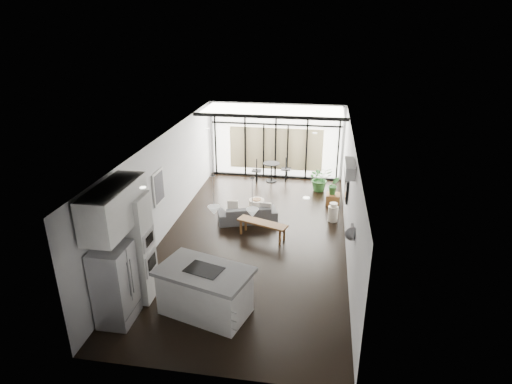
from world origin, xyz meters
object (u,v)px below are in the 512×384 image
(pouf, at_px, (257,205))
(island, at_px, (205,291))
(console_bench, at_px, (262,229))
(fridge, at_px, (115,285))
(tv, at_px, (347,186))
(sofa, at_px, (247,211))
(milk_can, at_px, (333,212))

(pouf, bearing_deg, island, -92.89)
(island, xyz_separation_m, console_bench, (0.68, 3.42, -0.28))
(fridge, distance_m, tv, 6.70)
(console_bench, xyz_separation_m, tv, (2.25, 0.93, 1.07))
(sofa, relative_size, console_bench, 1.21)
(sofa, height_order, pouf, sofa)
(fridge, distance_m, sofa, 5.17)
(fridge, bearing_deg, tv, 46.51)
(fridge, relative_size, milk_can, 2.82)
(pouf, distance_m, tv, 2.98)
(fridge, xyz_separation_m, tv, (4.60, 4.85, 0.47))
(milk_can, bearing_deg, sofa, -170.49)
(fridge, relative_size, tv, 1.51)
(milk_can, bearing_deg, tv, -53.27)
(console_bench, xyz_separation_m, milk_can, (1.94, 1.34, 0.06))
(milk_can, bearing_deg, fridge, -129.28)
(tv, bearing_deg, pouf, 164.88)
(console_bench, bearing_deg, pouf, 123.98)
(island, bearing_deg, milk_can, 77.66)
(fridge, xyz_separation_m, milk_can, (4.30, 5.26, -0.53))
(sofa, bearing_deg, milk_can, 171.03)
(island, distance_m, milk_can, 5.43)
(sofa, distance_m, tv, 2.99)
(fridge, height_order, sofa, fridge)
(console_bench, distance_m, tv, 2.66)
(island, bearing_deg, sofa, 105.30)
(sofa, xyz_separation_m, milk_can, (2.53, 0.42, -0.05))
(pouf, bearing_deg, fridge, -109.11)
(tv, bearing_deg, fridge, -133.49)
(console_bench, height_order, tv, tv)
(sofa, bearing_deg, fridge, 51.40)
(milk_can, relative_size, tv, 0.53)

